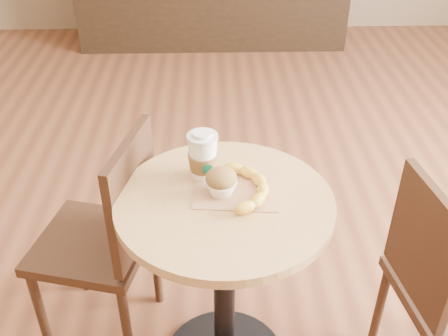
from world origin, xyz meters
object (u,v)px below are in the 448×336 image
at_px(chair_left, 108,235).
at_px(coffee_cup, 203,157).
at_px(cafe_table, 224,262).
at_px(muffin, 221,182).
at_px(chair_right, 443,285).
at_px(banana, 249,187).

distance_m(chair_left, coffee_cup, 0.49).
relative_size(cafe_table, muffin, 8.14).
relative_size(chair_right, coffee_cup, 5.35).
bearing_deg(coffee_cup, chair_right, -30.74).
bearing_deg(chair_left, cafe_table, 79.75).
distance_m(cafe_table, chair_right, 0.68).
bearing_deg(cafe_table, chair_right, -5.36).
relative_size(cafe_table, banana, 2.92).
bearing_deg(coffee_cup, muffin, -77.27).
relative_size(cafe_table, chair_left, 0.88).
bearing_deg(chair_left, chair_right, 91.14).
bearing_deg(banana, cafe_table, -158.98).
height_order(coffee_cup, muffin, coffee_cup).
xyz_separation_m(chair_left, banana, (0.46, -0.14, 0.30)).
bearing_deg(banana, chair_right, -10.26).
xyz_separation_m(chair_left, chair_right, (1.07, -0.24, -0.02)).
relative_size(chair_right, banana, 3.19).
bearing_deg(muffin, chair_right, -7.39).
relative_size(chair_left, banana, 3.32).
distance_m(cafe_table, coffee_cup, 0.34).
relative_size(coffee_cup, banana, 0.60).
height_order(muffin, banana, muffin).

